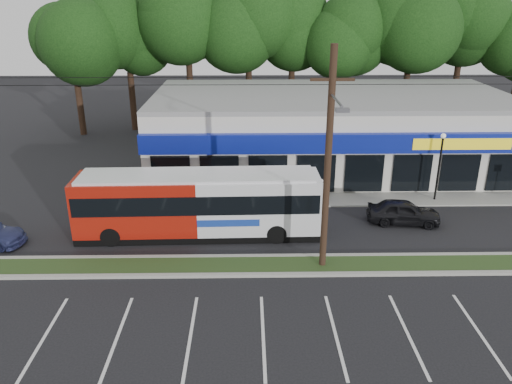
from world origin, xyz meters
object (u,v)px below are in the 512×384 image
Objects in this scene: pedestrian_a at (320,191)px; car_dark at (403,212)px; lamp_post at (440,159)px; metrobus at (198,203)px; pedestrian_b at (316,203)px; utility_pole at (325,156)px.

car_dark is at bearing 125.22° from pedestrian_a.
metrobus is (-14.00, -4.30, -0.89)m from lamp_post.
lamp_post is 2.76× the size of pedestrian_b.
lamp_post is at bearing -137.49° from pedestrian_b.
metrobus is 8.02m from pedestrian_a.
lamp_post is 2.68× the size of pedestrian_a.
utility_pole is 8.52m from car_dark.
pedestrian_a is at bearing 28.94° from metrobus.
pedestrian_a is at bearing -177.59° from lamp_post.
pedestrian_b is at bearing -165.22° from lamp_post.
pedestrian_a is at bearing -77.25° from pedestrian_b.
car_dark is 4.82m from pedestrian_b.
metrobus is 11.22m from car_dark.
pedestrian_b is (-7.57, -2.00, -1.90)m from lamp_post.
pedestrian_a is (1.05, 7.57, -4.62)m from utility_pole.
pedestrian_a is 1.03× the size of pedestrian_b.
car_dark is at bearing -132.55° from lamp_post.
metrobus is 3.19× the size of car_dark.
pedestrian_a is (-4.22, 2.85, 0.12)m from car_dark.
utility_pole is 3.98× the size of metrobus.
lamp_post is 1.08× the size of car_dark.
lamp_post is 7.36m from pedestrian_a.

